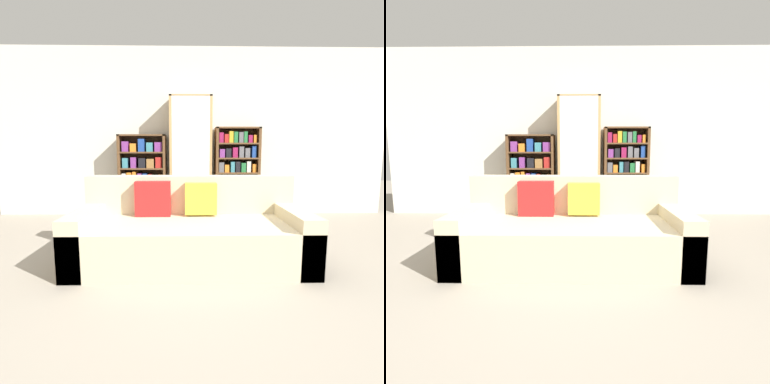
% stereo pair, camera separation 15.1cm
% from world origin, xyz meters
% --- Properties ---
extents(ground_plane, '(16.00, 16.00, 0.00)m').
position_xyz_m(ground_plane, '(0.00, 0.00, 0.00)').
color(ground_plane, gray).
extents(wall_back, '(6.43, 0.06, 2.70)m').
position_xyz_m(wall_back, '(0.00, 2.72, 1.35)').
color(wall_back, silver).
rests_on(wall_back, ground).
extents(couch, '(2.19, 1.00, 0.81)m').
position_xyz_m(couch, '(-0.07, 0.56, 0.27)').
color(couch, beige).
rests_on(couch, ground).
extents(bookshelf_left, '(0.74, 0.32, 1.31)m').
position_xyz_m(bookshelf_left, '(-0.79, 2.51, 0.63)').
color(bookshelf_left, brown).
rests_on(bookshelf_left, ground).
extents(display_cabinet, '(0.66, 0.36, 1.90)m').
position_xyz_m(display_cabinet, '(-0.03, 2.50, 0.96)').
color(display_cabinet, tan).
rests_on(display_cabinet, ground).
extents(bookshelf_right, '(0.70, 0.32, 1.43)m').
position_xyz_m(bookshelf_right, '(0.72, 2.51, 0.71)').
color(bookshelf_right, brown).
rests_on(bookshelf_right, ground).
extents(wine_bottle, '(0.08, 0.08, 0.37)m').
position_xyz_m(wine_bottle, '(0.63, 1.36, 0.15)').
color(wine_bottle, black).
rests_on(wine_bottle, ground).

